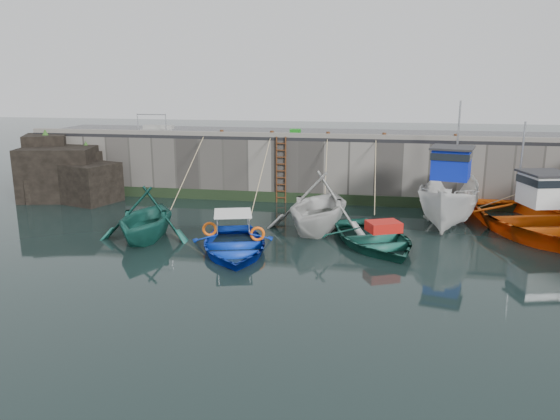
% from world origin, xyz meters
% --- Properties ---
extents(ground, '(120.00, 120.00, 0.00)m').
position_xyz_m(ground, '(0.00, 0.00, 0.00)').
color(ground, black).
rests_on(ground, ground).
extents(quay_back, '(30.00, 5.00, 3.00)m').
position_xyz_m(quay_back, '(0.00, 12.50, 1.50)').
color(quay_back, slate).
rests_on(quay_back, ground).
extents(road_back, '(30.00, 5.00, 0.16)m').
position_xyz_m(road_back, '(0.00, 12.50, 3.08)').
color(road_back, black).
rests_on(road_back, quay_back).
extents(kerb_back, '(30.00, 0.30, 0.20)m').
position_xyz_m(kerb_back, '(0.00, 10.15, 3.26)').
color(kerb_back, slate).
rests_on(kerb_back, road_back).
extents(algae_back, '(30.00, 0.08, 0.50)m').
position_xyz_m(algae_back, '(0.00, 9.96, 0.25)').
color(algae_back, black).
rests_on(algae_back, ground).
extents(rock_outcrop, '(5.85, 4.24, 3.41)m').
position_xyz_m(rock_outcrop, '(-12.92, 9.11, 1.26)').
color(rock_outcrop, black).
rests_on(rock_outcrop, ground).
extents(ladder, '(0.51, 0.08, 3.20)m').
position_xyz_m(ladder, '(-2.00, 9.91, 1.59)').
color(ladder, '#3F1E0F').
rests_on(ladder, ground).
extents(boat_near_white, '(4.10, 4.63, 2.25)m').
position_xyz_m(boat_near_white, '(-5.96, 3.10, 0.00)').
color(boat_near_white, '#185449').
rests_on(boat_near_white, ground).
extents(boat_near_white_rope, '(0.04, 5.11, 3.10)m').
position_xyz_m(boat_near_white_rope, '(-5.96, 7.80, 0.00)').
color(boat_near_white_rope, tan).
rests_on(boat_near_white_rope, ground).
extents(boat_near_blue, '(4.49, 5.42, 0.97)m').
position_xyz_m(boat_near_blue, '(-2.30, 2.11, 0.00)').
color(boat_near_blue, '#0C32B7').
rests_on(boat_near_blue, ground).
extents(boat_near_blue_rope, '(0.04, 5.99, 3.10)m').
position_xyz_m(boat_near_blue_rope, '(-2.30, 7.30, 0.00)').
color(boat_near_blue_rope, tan).
rests_on(boat_near_blue_rope, ground).
extents(boat_near_blacktrim, '(5.09, 5.65, 2.63)m').
position_xyz_m(boat_near_blacktrim, '(0.32, 5.40, 0.00)').
color(boat_near_blacktrim, silver).
rests_on(boat_near_blacktrim, ground).
extents(boat_near_blacktrim_rope, '(0.04, 3.34, 3.10)m').
position_xyz_m(boat_near_blacktrim_rope, '(0.32, 8.95, 0.00)').
color(boat_near_blacktrim_rope, tan).
rests_on(boat_near_blacktrim_rope, ground).
extents(boat_near_navy, '(5.29, 6.01, 1.03)m').
position_xyz_m(boat_near_navy, '(2.52, 3.74, 0.00)').
color(boat_near_navy, '#185547').
rests_on(boat_near_navy, ground).
extents(boat_near_navy_rope, '(0.04, 4.57, 3.10)m').
position_xyz_m(boat_near_navy_rope, '(2.52, 8.12, 0.00)').
color(boat_near_navy_rope, tan).
rests_on(boat_near_navy_rope, ground).
extents(boat_far_white, '(3.61, 6.43, 5.34)m').
position_xyz_m(boat_far_white, '(5.57, 7.32, 1.00)').
color(boat_far_white, silver).
rests_on(boat_far_white, ground).
extents(boat_far_orange, '(7.26, 8.78, 4.58)m').
position_xyz_m(boat_far_orange, '(8.61, 6.52, 0.51)').
color(boat_far_orange, '#FA5A0D').
rests_on(boat_far_orange, ground).
extents(fish_crate, '(0.55, 0.42, 0.30)m').
position_xyz_m(fish_crate, '(-1.51, 11.22, 3.31)').
color(fish_crate, '#167916').
rests_on(fish_crate, road_back).
extents(railing, '(1.60, 1.05, 1.00)m').
position_xyz_m(railing, '(-8.75, 11.25, 3.36)').
color(railing, '#A5A8AD').
rests_on(railing, road_back).
extents(bollard_a, '(0.18, 0.18, 0.28)m').
position_xyz_m(bollard_a, '(-5.00, 10.25, 3.30)').
color(bollard_a, '#3F1E0F').
rests_on(bollard_a, road_back).
extents(bollard_b, '(0.18, 0.18, 0.28)m').
position_xyz_m(bollard_b, '(-2.50, 10.25, 3.30)').
color(bollard_b, '#3F1E0F').
rests_on(bollard_b, road_back).
extents(bollard_c, '(0.18, 0.18, 0.28)m').
position_xyz_m(bollard_c, '(0.20, 10.25, 3.30)').
color(bollard_c, '#3F1E0F').
rests_on(bollard_c, road_back).
extents(bollard_d, '(0.18, 0.18, 0.28)m').
position_xyz_m(bollard_d, '(2.80, 10.25, 3.30)').
color(bollard_d, '#3F1E0F').
rests_on(bollard_d, road_back).
extents(bollard_e, '(0.18, 0.18, 0.28)m').
position_xyz_m(bollard_e, '(6.00, 10.25, 3.30)').
color(bollard_e, '#3F1E0F').
rests_on(bollard_e, road_back).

